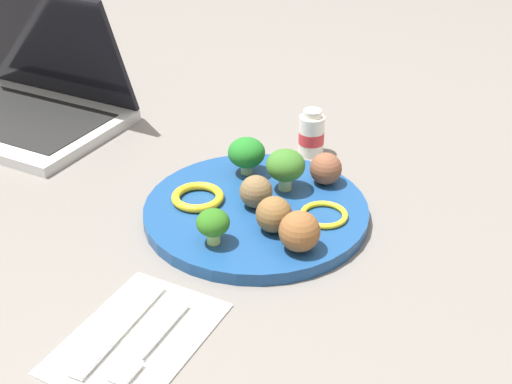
{
  "coord_description": "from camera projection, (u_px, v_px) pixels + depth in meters",
  "views": [
    {
      "loc": [
        0.61,
        0.37,
        0.46
      ],
      "look_at": [
        0.0,
        0.0,
        0.04
      ],
      "focal_mm": 47.51,
      "sensor_mm": 36.0,
      "label": 1
    }
  ],
  "objects": [
    {
      "name": "pepper_ring_far_rim",
      "position": [
        198.0,
        197.0,
        0.85
      ],
      "size": [
        0.07,
        0.07,
        0.01
      ],
      "primitive_type": "torus",
      "rotation": [
        0.0,
        0.0,
        1.71
      ],
      "color": "yellow",
      "rests_on": "plate"
    },
    {
      "name": "meatball_center",
      "position": [
        299.0,
        231.0,
        0.75
      ],
      "size": [
        0.05,
        0.05,
        0.05
      ],
      "primitive_type": "sphere",
      "color": "brown",
      "rests_on": "plate"
    },
    {
      "name": "knife",
      "position": [
        117.0,
        332.0,
        0.66
      ],
      "size": [
        0.15,
        0.03,
        0.01
      ],
      "color": "white",
      "rests_on": "napkin"
    },
    {
      "name": "laptop",
      "position": [
        25.0,
        98.0,
        1.08
      ],
      "size": [
        0.24,
        0.33,
        0.21
      ],
      "color": "#B8B8B8",
      "rests_on": "ground_plane"
    },
    {
      "name": "broccoli_floret_center",
      "position": [
        214.0,
        224.0,
        0.76
      ],
      "size": [
        0.04,
        0.04,
        0.04
      ],
      "color": "#AACC69",
      "rests_on": "plate"
    },
    {
      "name": "fork",
      "position": [
        148.0,
        344.0,
        0.64
      ],
      "size": [
        0.12,
        0.03,
        0.01
      ],
      "color": "silver",
      "rests_on": "napkin"
    },
    {
      "name": "meatball_mid_left",
      "position": [
        257.0,
        193.0,
        0.83
      ],
      "size": [
        0.04,
        0.04,
        0.04
      ],
      "primitive_type": "sphere",
      "color": "brown",
      "rests_on": "plate"
    },
    {
      "name": "ground_plane",
      "position": [
        256.0,
        217.0,
        0.85
      ],
      "size": [
        4.0,
        4.0,
        0.0
      ],
      "primitive_type": "plane",
      "color": "slate"
    },
    {
      "name": "broccoli_floret_back_left",
      "position": [
        286.0,
        166.0,
        0.86
      ],
      "size": [
        0.05,
        0.05,
        0.06
      ],
      "color": "#9CBA82",
      "rests_on": "plate"
    },
    {
      "name": "plate",
      "position": [
        256.0,
        211.0,
        0.85
      ],
      "size": [
        0.28,
        0.28,
        0.02
      ],
      "primitive_type": "cylinder",
      "color": "navy",
      "rests_on": "ground_plane"
    },
    {
      "name": "napkin",
      "position": [
        137.0,
        337.0,
        0.66
      ],
      "size": [
        0.18,
        0.13,
        0.01
      ],
      "primitive_type": "cube",
      "rotation": [
        0.0,
        0.0,
        0.07
      ],
      "color": "white",
      "rests_on": "ground_plane"
    },
    {
      "name": "meatball_back_right",
      "position": [
        326.0,
        169.0,
        0.88
      ],
      "size": [
        0.04,
        0.04,
        0.04
      ],
      "primitive_type": "sphere",
      "color": "brown",
      "rests_on": "plate"
    },
    {
      "name": "broccoli_floret_near_rim",
      "position": [
        247.0,
        153.0,
        0.9
      ],
      "size": [
        0.05,
        0.05,
        0.05
      ],
      "color": "#95B881",
      "rests_on": "plate"
    },
    {
      "name": "meatball_mid_right",
      "position": [
        274.0,
        214.0,
        0.78
      ],
      "size": [
        0.04,
        0.04,
        0.04
      ],
      "primitive_type": "sphere",
      "color": "brown",
      "rests_on": "plate"
    },
    {
      "name": "pepper_ring_back_left",
      "position": [
        324.0,
        215.0,
        0.82
      ],
      "size": [
        0.07,
        0.07,
        0.01
      ],
      "primitive_type": "torus",
      "rotation": [
        0.0,
        0.0,
        0.31
      ],
      "color": "yellow",
      "rests_on": "plate"
    },
    {
      "name": "yogurt_bottle",
      "position": [
        311.0,
        134.0,
        0.98
      ],
      "size": [
        0.04,
        0.04,
        0.07
      ],
      "color": "white",
      "rests_on": "ground_plane"
    }
  ]
}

